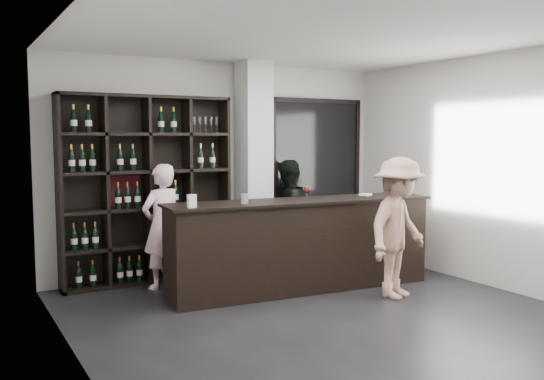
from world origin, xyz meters
TOP-DOWN VIEW (x-y plane):
  - floor at (0.00, 0.00)m, footprint 5.00×5.50m
  - wine_shelf at (-1.15, 2.57)m, footprint 2.20×0.35m
  - structural_column at (0.35, 2.47)m, footprint 0.40×0.40m
  - glass_panel at (1.55, 2.69)m, footprint 1.60×0.08m
  - tasting_counter at (0.35, 1.25)m, footprint 3.38×0.70m
  - taster_pink at (-1.10, 2.18)m, footprint 0.65×0.53m
  - taster_black at (0.84, 2.40)m, footprint 0.93×0.85m
  - customer at (1.15, 0.40)m, footprint 1.21×0.94m
  - wine_glass at (0.36, 1.14)m, footprint 0.11×0.11m
  - spit_cup at (-0.44, 1.23)m, footprint 0.09×0.09m
  - napkin_stack at (1.36, 1.27)m, footprint 0.16×0.16m
  - card_stand at (-1.11, 1.17)m, footprint 0.10×0.06m

SIDE VIEW (x-z plane):
  - floor at x=0.00m, z-range -0.01..0.00m
  - tasting_counter at x=0.35m, z-range 0.00..1.11m
  - taster_pink at x=-1.10m, z-range 0.00..1.55m
  - taster_black at x=0.84m, z-range 0.00..1.55m
  - customer at x=1.15m, z-range 0.00..1.64m
  - napkin_stack at x=1.36m, z-range 1.11..1.13m
  - spit_cup at x=-0.44m, z-range 1.11..1.22m
  - card_stand at x=-1.11m, z-range 1.11..1.26m
  - wine_shelf at x=-1.15m, z-range 0.00..2.40m
  - wine_glass at x=0.36m, z-range 1.11..1.32m
  - glass_panel at x=1.55m, z-range 0.35..2.45m
  - structural_column at x=0.35m, z-range 0.00..2.90m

